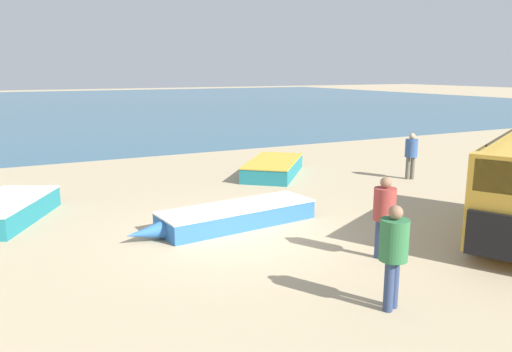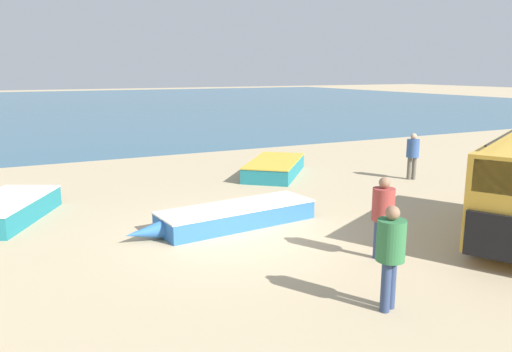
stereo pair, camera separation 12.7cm
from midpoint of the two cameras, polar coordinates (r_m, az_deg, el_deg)
name	(u,v)px [view 1 (the left image)]	position (r m, az deg, el deg)	size (l,w,h in m)	color
ground_plane	(240,235)	(12.20, -2.15, -6.74)	(200.00, 200.00, 0.00)	tan
sea_water	(48,105)	(62.80, -22.71, 7.52)	(120.00, 80.00, 0.01)	#33607A
fishing_rowboat_0	(274,167)	(19.10, 1.89, 1.04)	(3.80, 4.23, 0.57)	#1E757F
fishing_rowboat_1	(232,216)	(12.85, -3.01, -4.59)	(5.08, 1.76, 0.50)	#2D66AD
fishing_rowboat_2	(3,212)	(14.69, -27.17, -3.64)	(2.99, 4.07, 0.59)	#1E757F
fisherman_0	(384,210)	(10.72, 14.13, -3.84)	(0.46, 0.46, 1.77)	navy
fisherman_1	(394,248)	(8.50, 15.04, -7.96)	(0.47, 0.47, 1.80)	navy
fisherman_2	(411,152)	(18.96, 17.13, 2.66)	(0.44, 0.44, 1.69)	#5B564C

